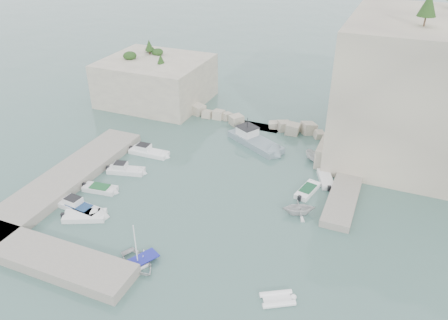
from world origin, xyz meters
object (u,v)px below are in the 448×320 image
at_px(motorboat_c, 101,191).
at_px(tender_east_b, 307,192).
at_px(motorboat_e, 85,218).
at_px(inflatable_dinghy, 277,300).
at_px(tender_east_d, 317,163).
at_px(work_boat, 255,145).
at_px(tender_east_a, 298,214).
at_px(tender_east_c, 325,181).
at_px(motorboat_d, 80,210).
at_px(rowboat, 138,265).
at_px(motorboat_a, 149,154).
at_px(motorboat_b, 126,172).

distance_m(motorboat_c, tender_east_b, 23.53).
bearing_deg(motorboat_e, tender_east_b, 9.30).
xyz_separation_m(inflatable_dinghy, tender_east_d, (-1.76, 23.52, 0.00)).
bearing_deg(work_boat, tender_east_a, -24.80).
distance_m(tender_east_b, tender_east_c, 3.46).
xyz_separation_m(motorboat_e, tender_east_b, (20.20, 13.57, 0.00)).
distance_m(motorboat_d, rowboat, 11.35).
relative_size(motorboat_a, motorboat_c, 1.36).
xyz_separation_m(rowboat, tender_east_a, (11.40, 13.05, 0.00)).
relative_size(rowboat, tender_east_b, 0.97).
height_order(motorboat_c, rowboat, rowboat).
distance_m(inflatable_dinghy, tender_east_a, 12.24).
relative_size(motorboat_d, work_boat, 0.58).
bearing_deg(rowboat, tender_east_d, 3.46).
xyz_separation_m(motorboat_e, work_boat, (10.97, 22.22, 0.00)).
distance_m(motorboat_a, tender_east_c, 22.70).
distance_m(motorboat_c, tender_east_d, 26.63).
relative_size(tender_east_a, tender_east_c, 0.77).
xyz_separation_m(motorboat_b, tender_east_b, (21.36, 4.24, 0.00)).
bearing_deg(tender_east_c, tender_east_d, 3.30).
distance_m(inflatable_dinghy, tender_east_b, 16.56).
xyz_separation_m(motorboat_c, motorboat_e, (1.64, -4.82, 0.00)).
height_order(tender_east_a, work_boat, work_boat).
bearing_deg(inflatable_dinghy, motorboat_b, 121.11).
bearing_deg(tender_east_b, motorboat_c, 124.39).
relative_size(motorboat_a, inflatable_dinghy, 1.93).
bearing_deg(motorboat_b, tender_east_b, -2.48).
xyz_separation_m(tender_east_a, tender_east_d, (-0.43, 11.35, 0.00)).
distance_m(motorboat_e, work_boat, 24.78).
xyz_separation_m(motorboat_a, inflatable_dinghy, (22.53, -17.26, 0.00)).
height_order(inflatable_dinghy, tender_east_b, tender_east_b).
bearing_deg(inflatable_dinghy, tender_east_a, 65.66).
relative_size(motorboat_e, tender_east_c, 1.06).
xyz_separation_m(rowboat, tender_east_d, (10.97, 24.40, 0.00)).
xyz_separation_m(motorboat_c, tender_east_a, (21.89, 4.42, 0.00)).
bearing_deg(motorboat_c, tender_east_a, 4.54).
relative_size(inflatable_dinghy, tender_east_c, 0.67).
height_order(tender_east_a, tender_east_c, tender_east_a).
bearing_deg(inflatable_dinghy, tender_east_d, 63.72).
bearing_deg(motorboat_a, motorboat_b, -93.75).
bearing_deg(motorboat_e, work_boat, 39.14).
bearing_deg(motorboat_e, motorboat_d, 121.89).
bearing_deg(tender_east_d, motorboat_b, 148.18).
bearing_deg(tender_east_d, rowboat, -174.27).
height_order(motorboat_e, tender_east_c, same).
relative_size(rowboat, tender_east_c, 0.95).
bearing_deg(tender_east_c, motorboat_c, 95.47).
bearing_deg(tender_east_b, motorboat_e, 136.45).
height_order(motorboat_e, tender_east_a, tender_east_a).
distance_m(motorboat_b, motorboat_e, 9.40).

